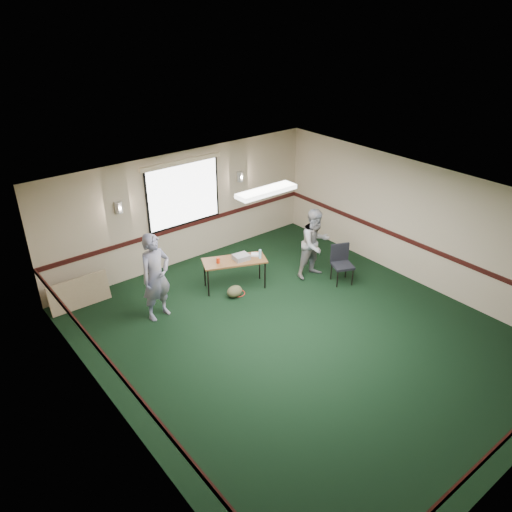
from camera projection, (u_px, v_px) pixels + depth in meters
ground at (299, 337)px, 9.49m from camera, size 8.00×8.00×0.00m
room_shell at (231, 225)px, 10.22m from camera, size 8.00×8.02×8.00m
folding_table at (234, 262)px, 10.80m from camera, size 1.47×1.04×0.68m
projector at (241, 257)px, 10.78m from camera, size 0.36×0.31×0.11m
game_console at (255, 255)px, 10.95m from camera, size 0.23×0.22×0.04m
red_cup at (218, 260)px, 10.64m from camera, size 0.08×0.08×0.12m
water_bottle at (260, 254)px, 10.80m from camera, size 0.06×0.06×0.20m
duffel_bag at (235, 291)px, 10.69m from camera, size 0.39×0.31×0.25m
cable_coil at (238, 293)px, 10.85m from camera, size 0.36×0.36×0.02m
folded_table at (79, 293)px, 10.27m from camera, size 1.25×0.20×0.64m
conference_chair at (341, 260)px, 11.12m from camera, size 0.57×0.58×0.87m
person_left at (156, 277)px, 9.69m from camera, size 0.73×0.54×1.82m
person_right at (315, 244)px, 11.18m from camera, size 0.84×0.67×1.63m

